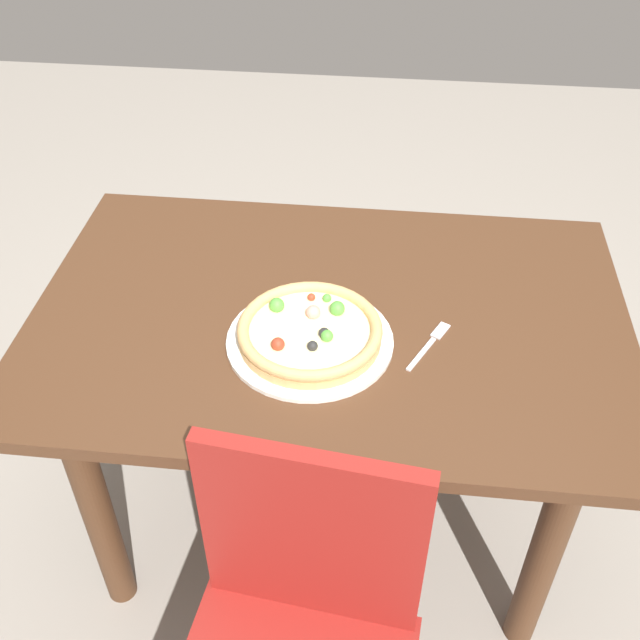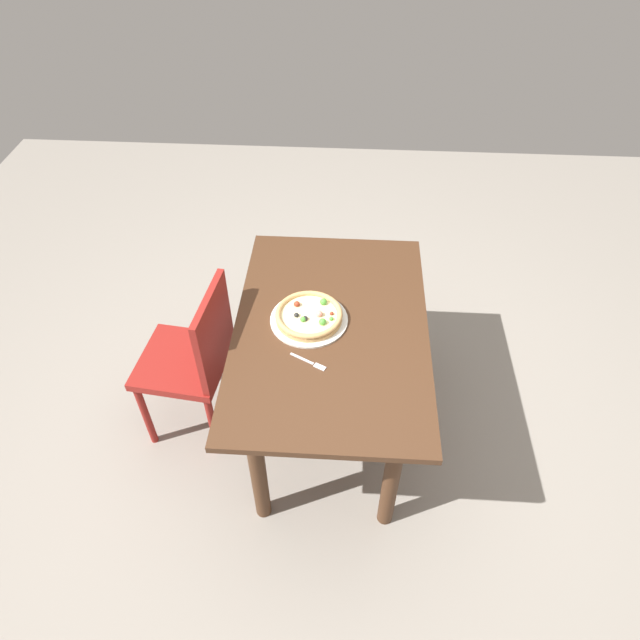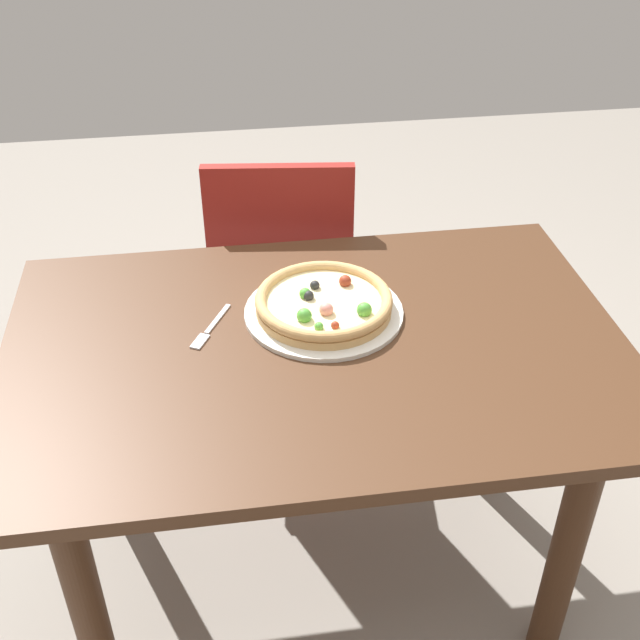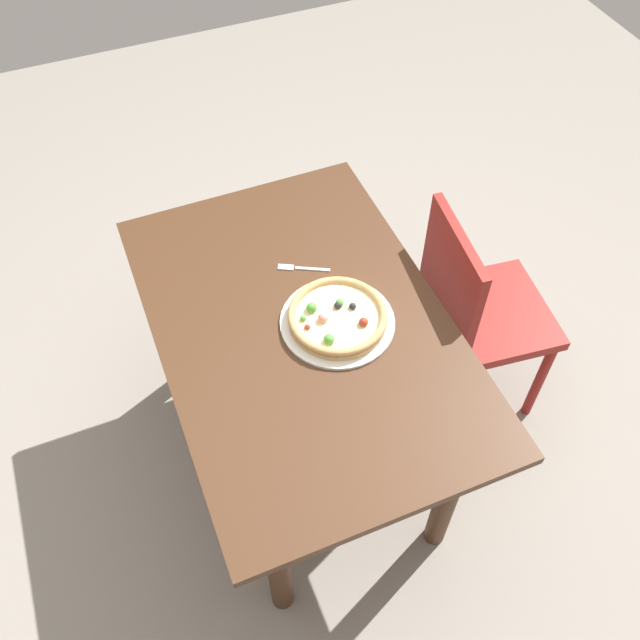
# 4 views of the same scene
# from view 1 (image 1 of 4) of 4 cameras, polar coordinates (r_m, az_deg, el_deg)

# --- Properties ---
(ground_plane) EXTENTS (6.00, 6.00, 0.00)m
(ground_plane) POSITION_cam_1_polar(r_m,az_deg,el_deg) (2.14, 0.57, -14.66)
(ground_plane) COLOR gray
(dining_table) EXTENTS (1.27, 0.84, 0.74)m
(dining_table) POSITION_cam_1_polar(r_m,az_deg,el_deg) (1.67, 0.70, -2.69)
(dining_table) COLOR #472B19
(dining_table) RESTS_ON ground
(plate) EXTENTS (0.34, 0.34, 0.01)m
(plate) POSITION_cam_1_polar(r_m,az_deg,el_deg) (1.52, -0.77, -1.59)
(plate) COLOR silver
(plate) RESTS_ON dining_table
(pizza) EXTENTS (0.29, 0.29, 0.05)m
(pizza) POSITION_cam_1_polar(r_m,az_deg,el_deg) (1.50, -0.78, -0.84)
(pizza) COLOR tan
(pizza) RESTS_ON plate
(fork) EXTENTS (0.09, 0.15, 0.00)m
(fork) POSITION_cam_1_polar(r_m,az_deg,el_deg) (1.54, 8.46, -1.69)
(fork) COLOR silver
(fork) RESTS_ON dining_table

